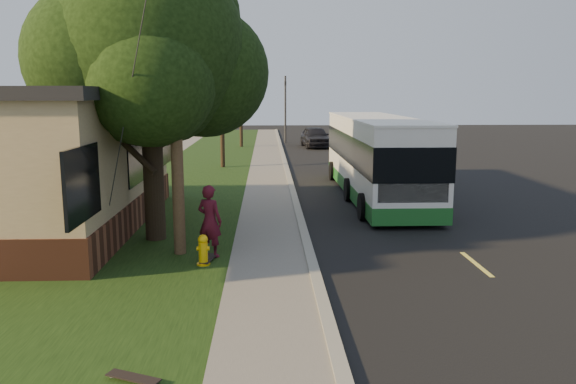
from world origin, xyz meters
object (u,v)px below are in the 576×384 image
(utility_pole, at_px, (174,71))
(skateboarder, at_px, (210,221))
(leafy_tree, at_px, (151,53))
(bare_tree_near, at_px, (222,129))
(dumpster, at_px, (55,214))
(bare_tree_far, at_px, (241,121))
(distant_car, at_px, (315,137))
(traffic_signal, at_px, (285,105))
(skateboard_main, at_px, (209,259))
(skateboard_spare, at_px, (133,378))
(transit_bus, at_px, (376,155))
(fire_hydrant, at_px, (203,250))

(utility_pole, xyz_separation_m, skateboarder, (0.81, -0.29, -3.65))
(leafy_tree, bearing_deg, bare_tree_near, 87.50)
(skateboarder, bearing_deg, dumpster, -0.21)
(leafy_tree, distance_m, skateboarder, 4.91)
(utility_pole, bearing_deg, skateboarder, -20.05)
(utility_pole, relative_size, bare_tree_far, 2.25)
(dumpster, xyz_separation_m, distant_car, (9.86, 26.93, 0.13))
(traffic_signal, height_order, skateboard_main, traffic_signal)
(skateboard_spare, bearing_deg, skateboard_main, 85.17)
(utility_pole, relative_size, transit_bus, 0.77)
(skateboarder, xyz_separation_m, dumpster, (-4.69, 2.44, -0.31))
(skateboard_spare, bearing_deg, leafy_tree, 98.27)
(skateboard_spare, relative_size, distant_car, 0.18)
(transit_bus, height_order, skateboard_main, transit_bus)
(bare_tree_near, xyz_separation_m, distant_car, (6.17, 12.07, -1.35))
(utility_pole, bearing_deg, leafy_tree, 117.60)
(traffic_signal, relative_size, skateboard_main, 6.34)
(utility_pole, height_order, leafy_tree, utility_pole)
(traffic_signal, bearing_deg, fire_hydrant, -95.21)
(bare_tree_far, height_order, skateboarder, bare_tree_far)
(utility_pole, height_order, distant_car, utility_pole)
(bare_tree_far, bearing_deg, traffic_signal, 48.81)
(bare_tree_far, distance_m, skateboard_main, 29.77)
(leafy_tree, height_order, dumpster, leafy_tree)
(transit_bus, relative_size, dumpster, 6.91)
(fire_hydrant, distance_m, transit_bus, 10.95)
(bare_tree_near, xyz_separation_m, traffic_signal, (4.00, 16.00, 1.01))
(fire_hydrant, relative_size, bare_tree_near, 0.17)
(bare_tree_far, relative_size, distant_car, 0.86)
(utility_pole, height_order, skateboard_main, utility_pole)
(transit_bus, relative_size, distant_car, 2.50)
(dumpster, distance_m, distant_car, 28.68)
(traffic_signal, relative_size, skateboarder, 3.03)
(traffic_signal, distance_m, skateboard_spare, 39.76)
(skateboard_spare, bearing_deg, bare_tree_near, 91.25)
(fire_hydrant, relative_size, skateboard_spare, 0.88)
(bare_tree_near, height_order, skateboard_main, bare_tree_near)
(transit_bus, bearing_deg, traffic_signal, 96.38)
(distant_car, bearing_deg, bare_tree_near, -121.58)
(skateboarder, bearing_deg, bare_tree_near, -59.44)
(bare_tree_far, bearing_deg, skateboarder, -89.02)
(fire_hydrant, bearing_deg, skateboarder, 81.86)
(traffic_signal, bearing_deg, bare_tree_near, -104.04)
(skateboard_main, bearing_deg, utility_pole, 138.86)
(traffic_signal, xyz_separation_m, skateboarder, (-3.00, -33.30, -2.19))
(utility_pole, bearing_deg, transit_bus, 51.10)
(skateboard_main, bearing_deg, leafy_tree, 125.31)
(leafy_tree, distance_m, skateboard_spare, 9.64)
(fire_hydrant, xyz_separation_m, traffic_signal, (3.10, 34.00, 2.73))
(bare_tree_near, distance_m, distant_car, 13.62)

